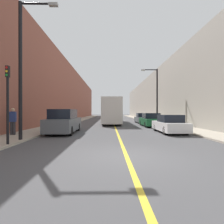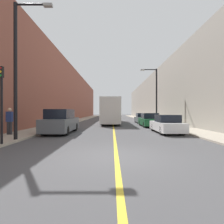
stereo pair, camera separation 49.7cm
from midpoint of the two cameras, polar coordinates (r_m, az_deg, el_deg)
The scene contains 15 objects.
ground_plane at distance 6.83m, azimuth 2.61°, elevation -14.23°, with size 200.00×200.00×0.00m, color #474749.
sidewalk_left at distance 37.17m, azimuth -10.65°, elevation -2.39°, with size 2.55×72.00×0.11m, color #A89E8C.
sidewalk_right at distance 37.32m, azimuth 9.95°, elevation -2.38°, with size 2.55×72.00×0.11m, color #A89E8C.
building_row_left at distance 38.00m, azimuth -15.56°, elevation 5.62°, with size 4.00×72.00×10.66m, color brown.
building_row_right at distance 38.16m, azimuth 14.81°, elevation 4.68°, with size 4.00×72.00×9.44m, color gray.
road_center_line at distance 36.65m, azimuth -0.33°, elevation -2.51°, with size 0.16×72.00×0.01m, color gold.
bus at distance 25.64m, azimuth -0.83°, elevation 0.38°, with size 2.42×12.86×3.37m.
parked_suv_left at distance 14.39m, azimuth -16.34°, elevation -3.16°, with size 1.88×4.94×1.87m.
car_right_near at distance 14.63m, azimuth 17.35°, elevation -3.95°, with size 1.75×4.30×1.45m.
car_right_mid at distance 20.39m, azimuth 11.77°, elevation -2.69°, with size 1.84×4.59×1.53m.
car_right_far at distance 26.20m, azimuth 9.34°, elevation -2.11°, with size 1.79×4.31×1.48m.
street_lamp_left at distance 11.52m, azimuth -28.10°, elevation 14.18°, with size 2.21×0.24×7.80m.
street_lamp_right at distance 23.76m, azimuth 13.51°, elevation 6.15°, with size 2.21×0.24×7.19m.
traffic_light at distance 9.99m, azimuth -32.15°, elevation 2.96°, with size 0.16×0.18×3.80m.
pedestrian at distance 13.91m, azimuth -30.56°, elevation -2.49°, with size 0.40×0.26×1.84m.
Camera 1 is at (-0.66, -6.60, 1.70)m, focal length 28.00 mm.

